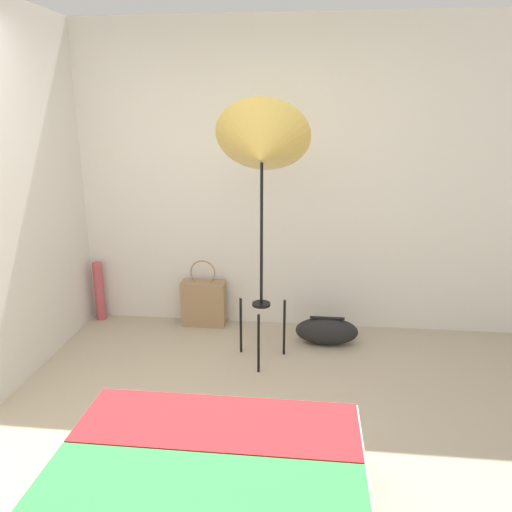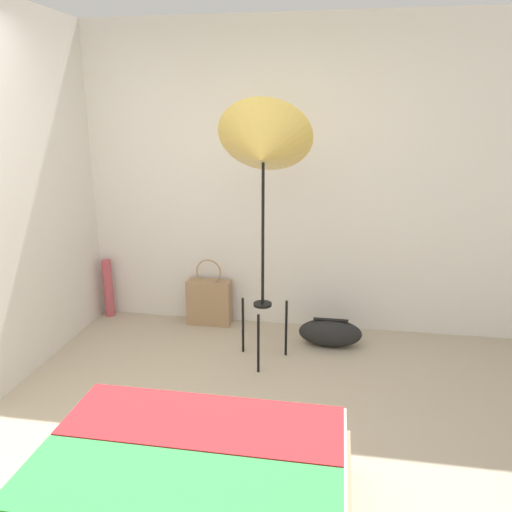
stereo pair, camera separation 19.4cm
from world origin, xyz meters
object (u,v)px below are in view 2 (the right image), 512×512
Objects in this scene: duffel_bag at (330,333)px; photo_umbrella at (263,150)px; tote_bag at (209,302)px; paper_roll at (108,288)px.

photo_umbrella is at bearing -147.83° from duffel_bag.
tote_bag is 1.18× the size of duffel_bag.
tote_bag is 1.11× the size of paper_roll.
photo_umbrella is at bearing -21.49° from paper_roll.
photo_umbrella is 3.81× the size of duffel_bag.
photo_umbrella reaches higher than tote_bag.
duffel_bag is (0.51, 0.32, -1.49)m from photo_umbrella.
paper_roll reaches higher than duffel_bag.
tote_bag is (-0.58, 0.60, -1.40)m from photo_umbrella.
photo_umbrella is 3.23× the size of tote_bag.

